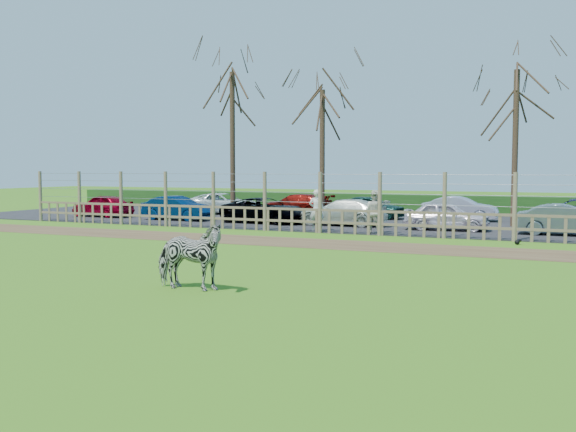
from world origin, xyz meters
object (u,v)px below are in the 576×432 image
at_px(tree_right, 516,110).
at_px(car_11, 460,208).
at_px(tree_mid, 322,123).
at_px(zebra, 189,256).
at_px(car_0, 103,206).
at_px(car_4, 446,216).
at_px(car_3, 342,212).
at_px(car_1, 177,208).
at_px(crow, 517,242).
at_px(car_10, 371,207).
at_px(tree_left, 232,110).
at_px(car_2, 265,210).
at_px(visitor_a, 317,210).
at_px(car_12, 573,211).
at_px(visitor_b, 374,212).
at_px(car_5, 566,220).
at_px(car_9, 296,205).
at_px(car_8, 223,204).

height_order(tree_right, car_11, tree_right).
xyz_separation_m(tree_mid, zebra, (3.84, -18.18, -4.13)).
height_order(car_0, car_4, same).
bearing_deg(tree_right, car_3, -159.77).
bearing_deg(car_1, crow, -101.78).
relative_size(tree_mid, car_10, 1.94).
bearing_deg(tree_left, car_2, -28.67).
height_order(visitor_a, crow, visitor_a).
bearing_deg(car_2, car_0, 95.48).
xyz_separation_m(car_0, car_2, (9.76, -0.06, 0.00)).
distance_m(car_0, car_2, 9.76).
bearing_deg(car_12, visitor_b, -39.79).
height_order(zebra, car_4, zebra).
xyz_separation_m(car_5, car_9, (-13.73, 5.36, 0.00)).
distance_m(visitor_a, car_1, 8.86).
xyz_separation_m(tree_right, visitor_a, (-7.33, -5.52, -4.34)).
bearing_deg(car_2, car_1, 98.37).
xyz_separation_m(car_8, car_10, (8.65, 0.32, 0.00)).
distance_m(car_1, car_4, 13.41).
bearing_deg(crow, tree_right, 95.64).
distance_m(visitor_b, crow, 5.82).
distance_m(visitor_b, car_0, 16.14).
relative_size(tree_right, car_8, 1.70).
distance_m(visitor_a, car_3, 2.88).
xyz_separation_m(zebra, car_5, (7.36, 15.42, -0.10)).
bearing_deg(tree_right, tree_mid, -176.82).
bearing_deg(car_2, car_11, -52.10).
height_order(tree_left, car_3, tree_left).
xyz_separation_m(tree_left, car_1, (-2.34, -1.57, -4.98)).
bearing_deg(car_9, car_12, 91.76).
distance_m(tree_left, car_12, 17.15).
distance_m(tree_left, car_2, 5.72).
height_order(tree_left, car_8, tree_left).
xyz_separation_m(tree_right, car_9, (-11.53, 2.09, -4.60)).
relative_size(tree_mid, car_1, 1.87).
height_order(tree_left, visitor_b, tree_left).
distance_m(tree_left, tree_right, 13.59).
bearing_deg(car_5, tree_left, 83.48).
height_order(car_0, car_8, same).
distance_m(car_3, car_8, 9.64).
height_order(tree_right, car_9, tree_right).
distance_m(visitor_b, car_11, 8.13).
bearing_deg(crow, tree_left, 158.82).
bearing_deg(zebra, car_8, 25.44).
distance_m(car_0, car_4, 18.35).
relative_size(car_4, car_12, 0.82).
height_order(car_0, car_10, same).
xyz_separation_m(tree_mid, car_4, (6.57, -2.55, -4.23)).
bearing_deg(car_4, car_1, 86.02).
bearing_deg(tree_right, crow, -84.36).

